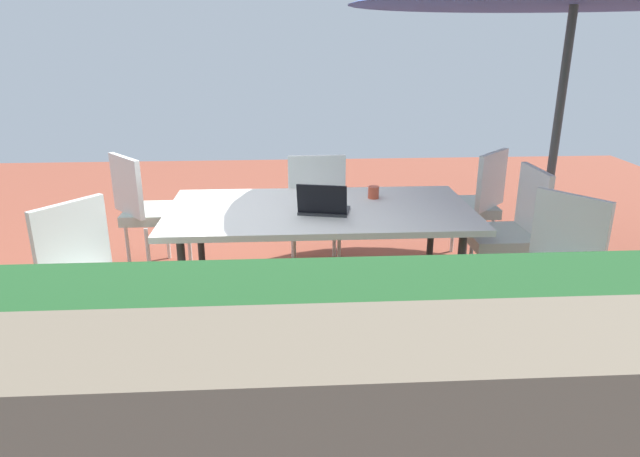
# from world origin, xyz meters

# --- Properties ---
(ground_plane) EXTENTS (10.00, 10.00, 0.02)m
(ground_plane) POSITION_xyz_m (0.00, 0.00, -0.01)
(ground_plane) COLOR #9E4C38
(dining_table) EXTENTS (2.05, 1.05, 0.73)m
(dining_table) POSITION_xyz_m (0.00, 0.00, 0.69)
(dining_table) COLOR white
(dining_table) RESTS_ON ground_plane
(chair_southeast) EXTENTS (0.59, 0.58, 0.98)m
(chair_southeast) POSITION_xyz_m (1.32, -0.69, 0.55)
(chair_southeast) COLOR silver
(chair_southeast) RESTS_ON ground_plane
(chair_northwest) EXTENTS (0.58, 0.58, 0.98)m
(chair_northwest) POSITION_xyz_m (-1.30, 0.72, 0.55)
(chair_northwest) COLOR silver
(chair_northwest) RESTS_ON ground_plane
(chair_south) EXTENTS (0.46, 0.46, 0.98)m
(chair_south) POSITION_xyz_m (-0.01, -0.70, 0.55)
(chair_south) COLOR silver
(chair_south) RESTS_ON ground_plane
(chair_southwest) EXTENTS (0.59, 0.59, 0.98)m
(chair_southwest) POSITION_xyz_m (-1.29, -0.70, 0.55)
(chair_southwest) COLOR silver
(chair_southwest) RESTS_ON ground_plane
(chair_northeast) EXTENTS (0.58, 0.58, 0.98)m
(chair_northeast) POSITION_xyz_m (1.30, 0.71, 0.55)
(chair_northeast) COLOR silver
(chair_northeast) RESTS_ON ground_plane
(chair_west) EXTENTS (0.46, 0.46, 0.98)m
(chair_west) POSITION_xyz_m (-1.33, -0.02, 0.55)
(chair_west) COLOR silver
(chair_west) RESTS_ON ground_plane
(laptop) EXTENTS (0.37, 0.31, 0.21)m
(laptop) POSITION_xyz_m (-0.01, 0.13, 0.78)
(laptop) COLOR #2D2D33
(laptop) RESTS_ON dining_table
(cup) EXTENTS (0.08, 0.08, 0.09)m
(cup) POSITION_xyz_m (-0.39, -0.22, 0.78)
(cup) COLOR #CC4C33
(cup) RESTS_ON dining_table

